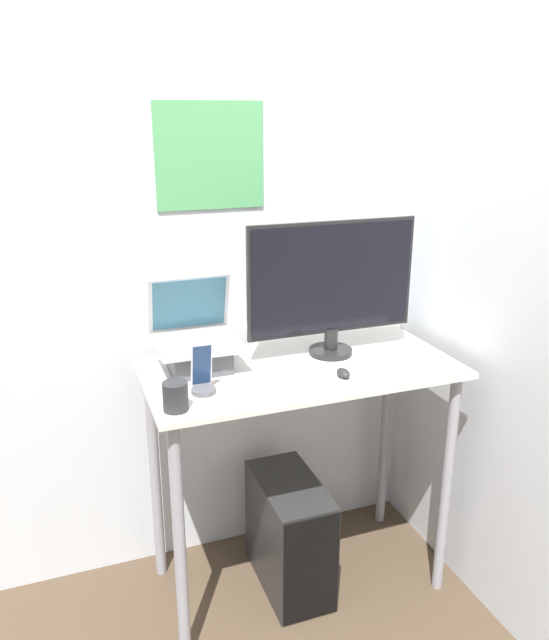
# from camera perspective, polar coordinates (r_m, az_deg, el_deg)

# --- Properties ---
(ground_plane) EXTENTS (12.00, 12.00, 0.00)m
(ground_plane) POSITION_cam_1_polar(r_m,az_deg,el_deg) (2.49, 4.73, -26.36)
(ground_plane) COLOR #473828
(wall_back) EXTENTS (6.00, 0.06, 2.60)m
(wall_back) POSITION_cam_1_polar(r_m,az_deg,el_deg) (2.40, -0.83, 7.52)
(wall_back) COLOR silver
(wall_back) RESTS_ON ground_plane
(wall_side_right) EXTENTS (0.05, 6.00, 2.60)m
(wall_side_right) POSITION_cam_1_polar(r_m,az_deg,el_deg) (2.18, 20.98, 5.17)
(wall_side_right) COLOR silver
(wall_side_right) RESTS_ON ground_plane
(desk) EXTENTS (1.09, 0.55, 0.91)m
(desk) POSITION_cam_1_polar(r_m,az_deg,el_deg) (2.26, 2.29, -7.81)
(desk) COLOR beige
(desk) RESTS_ON ground_plane
(laptop) EXTENTS (0.29, 0.27, 0.31)m
(laptop) POSITION_cam_1_polar(r_m,az_deg,el_deg) (2.15, -7.05, -2.38)
(laptop) COLOR #4C4C51
(laptop) RESTS_ON desk
(monitor) EXTENTS (0.63, 0.16, 0.49)m
(monitor) POSITION_cam_1_polar(r_m,az_deg,el_deg) (2.23, 5.31, 3.09)
(monitor) COLOR black
(monitor) RESTS_ON desk
(keyboard) EXTENTS (0.33, 0.12, 0.02)m
(keyboard) POSITION_cam_1_polar(r_m,az_deg,el_deg) (2.04, 0.72, -5.70)
(keyboard) COLOR white
(keyboard) RESTS_ON desk
(mouse) EXTENTS (0.04, 0.06, 0.03)m
(mouse) POSITION_cam_1_polar(r_m,az_deg,el_deg) (2.11, 6.31, -4.85)
(mouse) COLOR #262626
(mouse) RESTS_ON desk
(cell_phone) EXTENTS (0.08, 0.08, 0.17)m
(cell_phone) POSITION_cam_1_polar(r_m,az_deg,el_deg) (1.98, -6.60, -5.26)
(cell_phone) COLOR #4C4C51
(cell_phone) RESTS_ON desk
(computer_tower) EXTENTS (0.22, 0.43, 0.44)m
(computer_tower) POSITION_cam_1_polar(r_m,az_deg,el_deg) (2.52, 1.39, -18.96)
(computer_tower) COLOR black
(computer_tower) RESTS_ON ground_plane
(mug) EXTENTS (0.08, 0.08, 0.09)m
(mug) POSITION_cam_1_polar(r_m,az_deg,el_deg) (1.88, -9.05, -6.91)
(mug) COLOR #262628
(mug) RESTS_ON desk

